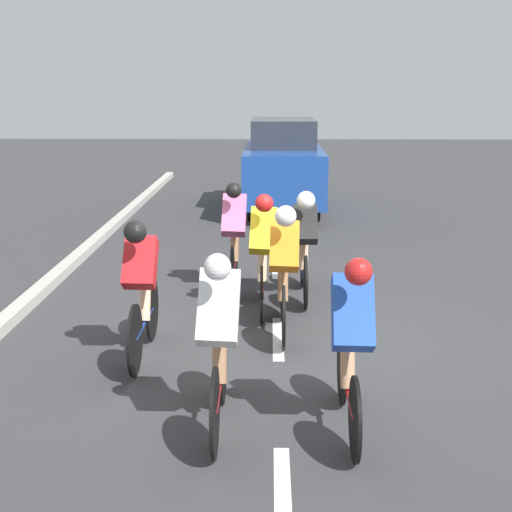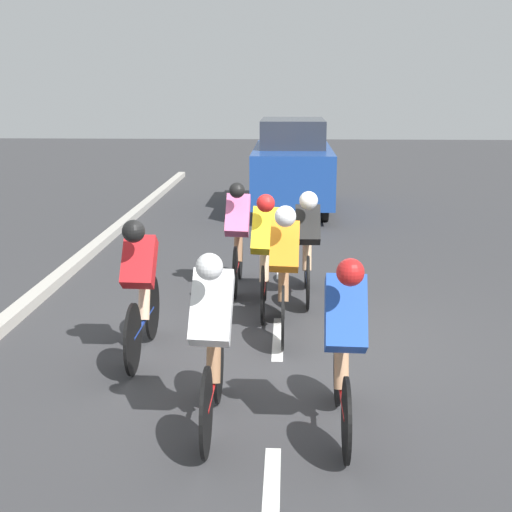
{
  "view_description": "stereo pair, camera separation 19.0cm",
  "coord_description": "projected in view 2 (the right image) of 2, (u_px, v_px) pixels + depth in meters",
  "views": [
    {
      "loc": [
        0.1,
        7.59,
        2.78
      ],
      "look_at": [
        0.25,
        0.01,
        0.95
      ],
      "focal_mm": 50.0,
      "sensor_mm": 36.0,
      "label": 1
    },
    {
      "loc": [
        -0.09,
        7.58,
        2.78
      ],
      "look_at": [
        0.25,
        0.01,
        0.95
      ],
      "focal_mm": 50.0,
      "sensor_mm": 36.0,
      "label": 2
    }
  ],
  "objects": [
    {
      "name": "cyclist_pink",
      "position": [
        238.0,
        234.0,
        9.75
      ],
      "size": [
        0.34,
        1.7,
        1.53
      ],
      "color": "black",
      "rests_on": "ground"
    },
    {
      "name": "support_car",
      "position": [
        292.0,
        165.0,
        15.95
      ],
      "size": [
        1.7,
        4.19,
        2.03
      ],
      "color": "black",
      "rests_on": "ground"
    },
    {
      "name": "cyclist_blue",
      "position": [
        344.0,
        341.0,
        5.63
      ],
      "size": [
        0.33,
        1.66,
        1.54
      ],
      "color": "black",
      "rests_on": "ground"
    },
    {
      "name": "cyclist_yellow",
      "position": [
        265.0,
        251.0,
        8.74
      ],
      "size": [
        0.35,
        1.66,
        1.53
      ],
      "color": "black",
      "rests_on": "ground"
    },
    {
      "name": "lane_stripe_near",
      "position": [
        271.0,
        499.0,
        4.9
      ],
      "size": [
        0.12,
        1.4,
        0.01
      ],
      "primitive_type": "cube",
      "color": "white",
      "rests_on": "ground"
    },
    {
      "name": "lane_stripe_far",
      "position": [
        281.0,
        267.0,
        11.12
      ],
      "size": [
        0.12,
        1.4,
        0.01
      ],
      "primitive_type": "cube",
      "color": "white",
      "rests_on": "ground"
    },
    {
      "name": "cyclist_orange",
      "position": [
        284.0,
        267.0,
        7.92
      ],
      "size": [
        0.34,
        1.69,
        1.53
      ],
      "color": "black",
      "rests_on": "ground"
    },
    {
      "name": "ground_plane",
      "position": [
        278.0,
        338.0,
        8.02
      ],
      "size": [
        60.0,
        60.0,
        0.0
      ],
      "primitive_type": "plane",
      "color": "#38383A"
    },
    {
      "name": "lane_stripe_mid",
      "position": [
        278.0,
        338.0,
        8.01
      ],
      "size": [
        0.12,
        1.4,
        0.01
      ],
      "primitive_type": "cube",
      "color": "white",
      "rests_on": "ground"
    },
    {
      "name": "cyclist_red",
      "position": [
        140.0,
        285.0,
        7.27
      ],
      "size": [
        0.33,
        1.74,
        1.51
      ],
      "color": "black",
      "rests_on": "ground"
    },
    {
      "name": "cyclist_black",
      "position": [
        308.0,
        242.0,
        9.29
      ],
      "size": [
        0.32,
        1.72,
        1.48
      ],
      "color": "black",
      "rests_on": "ground"
    },
    {
      "name": "cyclist_white",
      "position": [
        212.0,
        338.0,
        5.71
      ],
      "size": [
        0.34,
        1.68,
        1.56
      ],
      "color": "black",
      "rests_on": "ground"
    }
  ]
}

